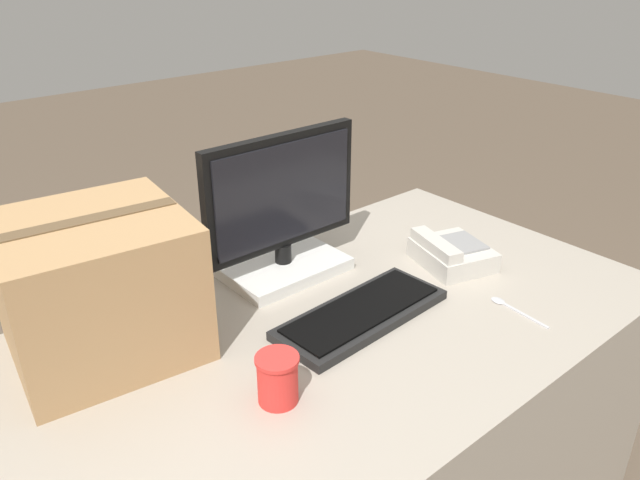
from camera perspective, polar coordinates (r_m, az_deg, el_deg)
The scene contains 7 objects.
office_desk at distance 1.64m, azimuth -1.76°, elevation -19.29°, with size 1.80×0.90×0.71m.
monitor at distance 1.60m, azimuth -3.45°, elevation 2.02°, with size 0.45×0.22×0.38m.
keyboard at distance 1.47m, azimuth 3.81°, elevation -6.72°, with size 0.44×0.19×0.03m.
desk_phone at distance 1.73m, azimuth 11.89°, elevation -1.19°, with size 0.22×0.24×0.08m.
paper_cup_right at distance 1.22m, azimuth -3.89°, elevation -12.54°, with size 0.09×0.09×0.10m.
spoon at distance 1.58m, azimuth 16.93°, elevation -5.86°, with size 0.03×0.17×0.00m.
cardboard_box at distance 1.38m, azimuth -19.62°, elevation -4.03°, with size 0.41×0.40×0.31m.
Camera 1 is at (-0.71, -0.91, 1.52)m, focal length 35.00 mm.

